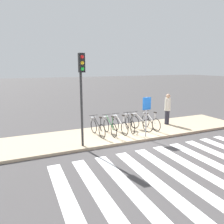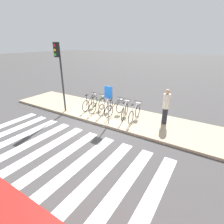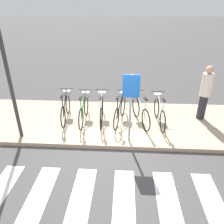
% 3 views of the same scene
% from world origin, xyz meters
% --- Properties ---
extents(ground_plane, '(120.00, 120.00, 0.00)m').
position_xyz_m(ground_plane, '(0.00, 0.00, 0.00)').
color(ground_plane, '#423F3F').
extents(sidewalk, '(13.80, 2.90, 0.12)m').
position_xyz_m(sidewalk, '(0.00, 1.45, 0.06)').
color(sidewalk, tan).
rests_on(sidewalk, ground_plane).
extents(parked_bicycle_0, '(0.46, 1.65, 1.01)m').
position_xyz_m(parked_bicycle_0, '(-1.53, 1.49, 0.56)').
color(parked_bicycle_0, black).
rests_on(parked_bicycle_0, sidewalk).
extents(parked_bicycle_1, '(0.46, 1.65, 1.01)m').
position_xyz_m(parked_bicycle_1, '(-0.90, 1.41, 0.56)').
color(parked_bicycle_1, black).
rests_on(parked_bicycle_1, sidewalk).
extents(parked_bicycle_2, '(0.46, 1.65, 1.01)m').
position_xyz_m(parked_bicycle_2, '(-0.33, 1.44, 0.56)').
color(parked_bicycle_2, black).
rests_on(parked_bicycle_2, sidewalk).
extents(parked_bicycle_3, '(0.50, 1.63, 1.01)m').
position_xyz_m(parked_bicycle_3, '(0.28, 1.46, 0.56)').
color(parked_bicycle_3, black).
rests_on(parked_bicycle_3, sidewalk).
extents(parked_bicycle_4, '(0.61, 1.59, 1.01)m').
position_xyz_m(parked_bicycle_4, '(0.90, 1.44, 0.56)').
color(parked_bicycle_4, black).
rests_on(parked_bicycle_4, sidewalk).
extents(parked_bicycle_5, '(0.46, 1.65, 1.01)m').
position_xyz_m(parked_bicycle_5, '(1.52, 1.41, 0.56)').
color(parked_bicycle_5, black).
rests_on(parked_bicycle_5, sidewalk).
extents(pedestrian, '(0.34, 0.34, 1.80)m').
position_xyz_m(pedestrian, '(2.98, 1.79, 1.08)').
color(pedestrian, '#23232D').
rests_on(pedestrian, sidewalk).
extents(sign_post, '(0.44, 0.07, 1.95)m').
position_xyz_m(sign_post, '(0.56, 0.29, 1.45)').
color(sign_post, '#99999E').
rests_on(sign_post, sidewalk).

